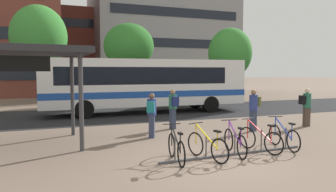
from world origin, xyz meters
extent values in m
plane|color=#7A6656|center=(0.00, 0.00, 0.00)|extent=(200.00, 200.00, 0.00)
cube|color=#232326|center=(0.00, 10.36, 0.00)|extent=(80.00, 7.20, 0.01)
cube|color=white|center=(1.10, 10.36, 1.85)|extent=(12.06, 2.84, 2.70)
cube|color=#1947A3|center=(1.10, 10.36, 1.20)|extent=(12.08, 2.86, 0.36)
cube|color=black|center=(6.55, 10.23, 2.98)|extent=(1.05, 2.32, 0.40)
cube|color=black|center=(7.08, 10.22, 2.12)|extent=(0.13, 2.19, 1.40)
cube|color=black|center=(0.83, 11.61, 2.25)|extent=(9.84, 0.29, 0.97)
cube|color=black|center=(0.77, 9.12, 2.25)|extent=(9.84, 0.29, 0.97)
cylinder|color=black|center=(4.85, 11.43, 0.50)|extent=(1.01, 0.32, 1.00)
cylinder|color=black|center=(4.79, 9.12, 0.50)|extent=(1.01, 0.32, 1.00)
cylinder|color=black|center=(-2.59, 11.60, 0.50)|extent=(1.01, 0.32, 1.00)
cylinder|color=black|center=(-2.64, 9.29, 0.50)|extent=(1.01, 0.32, 1.00)
cube|color=#47474C|center=(0.91, 0.36, 0.03)|extent=(4.88, 0.24, 0.06)
cylinder|color=#47474C|center=(-1.04, 0.29, 0.35)|extent=(0.04, 0.04, 0.70)
cylinder|color=#47474C|center=(-0.06, 0.33, 0.35)|extent=(0.04, 0.04, 0.70)
cylinder|color=#47474C|center=(0.91, 0.36, 0.35)|extent=(0.04, 0.04, 0.70)
cylinder|color=#47474C|center=(1.89, 0.39, 0.35)|extent=(0.04, 0.04, 0.70)
cylinder|color=#47474C|center=(2.86, 0.43, 0.35)|extent=(0.04, 0.04, 0.70)
torus|color=black|center=(-0.93, 0.84, 0.35)|extent=(0.13, 0.70, 0.70)
torus|color=black|center=(-1.05, -0.18, 0.35)|extent=(0.13, 0.70, 0.70)
cube|color=black|center=(-0.98, 0.35, 0.67)|extent=(0.14, 0.92, 0.58)
cylinder|color=black|center=(-1.04, -0.08, 0.62)|extent=(0.03, 0.03, 0.55)
cube|color=black|center=(-1.04, -0.08, 0.88)|extent=(0.13, 0.23, 0.05)
cylinder|color=black|center=(-0.93, 0.82, 0.67)|extent=(0.04, 0.04, 0.65)
cylinder|color=black|center=(-0.93, 0.82, 0.98)|extent=(0.52, 0.09, 0.03)
torus|color=black|center=(-0.21, 0.73, 0.35)|extent=(0.22, 0.69, 0.70)
torus|color=black|center=(0.05, -0.25, 0.35)|extent=(0.22, 0.69, 0.70)
cube|color=yellow|center=(-0.08, 0.26, 0.67)|extent=(0.26, 0.90, 0.58)
cylinder|color=yellow|center=(0.02, -0.16, 0.62)|extent=(0.04, 0.04, 0.55)
cube|color=black|center=(0.02, -0.16, 0.88)|extent=(0.15, 0.24, 0.05)
cylinder|color=yellow|center=(-0.20, 0.71, 0.67)|extent=(0.04, 0.04, 0.65)
cylinder|color=black|center=(-0.20, 0.71, 0.98)|extent=(0.51, 0.16, 0.03)
torus|color=black|center=(1.02, 0.89, 0.35)|extent=(0.17, 0.70, 0.70)
torus|color=black|center=(0.84, -0.12, 0.35)|extent=(0.17, 0.70, 0.70)
cube|color=#702893|center=(0.93, 0.40, 0.67)|extent=(0.19, 0.91, 0.58)
cylinder|color=#702893|center=(0.86, -0.02, 0.62)|extent=(0.03, 0.03, 0.55)
cube|color=black|center=(0.86, -0.02, 0.88)|extent=(0.14, 0.23, 0.05)
cylinder|color=#702893|center=(1.02, 0.87, 0.67)|extent=(0.04, 0.04, 0.65)
cylinder|color=black|center=(1.02, 0.87, 0.98)|extent=(0.52, 0.12, 0.03)
torus|color=black|center=(1.74, 0.93, 0.35)|extent=(0.22, 0.69, 0.70)
torus|color=black|center=(1.99, -0.06, 0.35)|extent=(0.22, 0.69, 0.70)
cube|color=red|center=(1.86, 0.45, 0.67)|extent=(0.26, 0.90, 0.58)
cylinder|color=red|center=(1.96, 0.03, 0.62)|extent=(0.04, 0.04, 0.55)
cube|color=black|center=(1.96, 0.03, 0.88)|extent=(0.15, 0.24, 0.05)
cylinder|color=red|center=(1.74, 0.91, 0.67)|extent=(0.04, 0.04, 0.65)
cylinder|color=black|center=(1.74, 0.91, 0.98)|extent=(0.51, 0.15, 0.03)
torus|color=black|center=(2.90, 1.00, 0.35)|extent=(0.13, 0.70, 0.70)
torus|color=black|center=(2.77, -0.01, 0.35)|extent=(0.13, 0.70, 0.70)
cube|color=#1E3DB2|center=(2.84, 0.51, 0.67)|extent=(0.15, 0.92, 0.58)
cylinder|color=#1E3DB2|center=(2.78, 0.09, 0.62)|extent=(0.03, 0.03, 0.55)
cube|color=black|center=(2.78, 0.09, 0.88)|extent=(0.13, 0.23, 0.05)
cylinder|color=#1E3DB2|center=(2.89, 0.98, 0.67)|extent=(0.04, 0.04, 0.65)
cylinder|color=black|center=(2.89, 0.98, 0.98)|extent=(0.52, 0.09, 0.03)
cylinder|color=#38383D|center=(-3.32, 2.46, 1.54)|extent=(0.15, 0.15, 3.07)
cylinder|color=#38383D|center=(-3.45, 5.07, 1.54)|extent=(0.15, 0.15, 3.07)
cube|color=#47382D|center=(6.64, 3.40, 0.43)|extent=(0.28, 0.23, 0.86)
cylinder|color=#23664C|center=(6.64, 3.40, 1.18)|extent=(0.37, 0.37, 0.66)
sphere|color=beige|center=(6.64, 3.40, 1.62)|extent=(0.22, 0.22, 0.22)
cube|color=black|center=(6.39, 3.42, 1.22)|extent=(0.21, 0.30, 0.40)
cube|color=#2D3851|center=(0.69, 4.93, 0.44)|extent=(0.22, 0.27, 0.88)
cylinder|color=#23664C|center=(0.69, 4.93, 1.19)|extent=(0.36, 0.36, 0.61)
sphere|color=#936B4C|center=(0.69, 4.93, 1.61)|extent=(0.22, 0.22, 0.22)
cube|color=navy|center=(0.71, 4.67, 1.22)|extent=(0.29, 0.20, 0.40)
cube|color=#2D3851|center=(-0.69, 3.53, 0.43)|extent=(0.29, 0.32, 0.86)
cylinder|color=navy|center=(-0.69, 3.53, 1.16)|extent=(0.45, 0.45, 0.61)
sphere|color=brown|center=(-0.69, 3.53, 1.58)|extent=(0.22, 0.22, 0.22)
cube|color=#197075|center=(-0.80, 3.30, 1.19)|extent=(0.33, 0.28, 0.40)
cube|color=#2D3851|center=(3.65, 3.26, 0.44)|extent=(0.31, 0.28, 0.89)
cylinder|color=navy|center=(3.65, 3.26, 1.21)|extent=(0.44, 0.44, 0.64)
sphere|color=#936B4C|center=(3.65, 3.26, 1.64)|extent=(0.22, 0.22, 0.22)
cube|color=#56602D|center=(3.90, 3.36, 1.24)|extent=(0.27, 0.33, 0.40)
cylinder|color=brown|center=(-5.08, 17.55, 1.53)|extent=(0.32, 0.32, 3.07)
ellipsoid|color=#388433|center=(-5.08, 17.55, 5.05)|extent=(4.08, 4.08, 4.68)
cylinder|color=brown|center=(1.35, 15.92, 1.47)|extent=(0.32, 0.32, 2.95)
ellipsoid|color=#2D7028|center=(1.35, 15.92, 4.43)|extent=(3.83, 3.83, 3.48)
cylinder|color=brown|center=(9.47, 14.58, 1.14)|extent=(0.32, 0.32, 2.28)
ellipsoid|color=#388433|center=(9.47, 14.58, 4.01)|extent=(3.55, 3.55, 4.08)
cube|color=gray|center=(10.26, 34.78, 11.17)|extent=(18.76, 13.71, 22.34)
cube|color=black|center=(10.26, 27.90, 2.23)|extent=(16.51, 0.06, 1.10)
cube|color=black|center=(10.26, 27.90, 5.96)|extent=(16.51, 0.06, 1.10)
cube|color=black|center=(10.26, 27.90, 9.68)|extent=(16.51, 0.06, 1.10)
cube|color=brown|center=(-3.61, 40.29, 5.39)|extent=(19.69, 13.27, 10.78)
cube|color=black|center=(-3.61, 33.62, 3.23)|extent=(17.33, 0.06, 1.10)
cube|color=black|center=(-3.61, 33.62, 8.62)|extent=(17.33, 0.06, 1.10)
camera|label=1|loc=(-4.08, -7.38, 2.50)|focal=32.79mm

